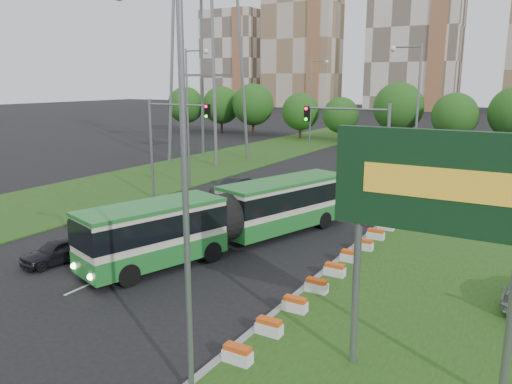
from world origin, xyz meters
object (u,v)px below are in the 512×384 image
Objects in this scene: traffic_mast_median at (362,145)px; articulated_bus at (228,216)px; billboard at (436,194)px; pedestrian at (92,249)px; traffic_mast_left at (167,134)px; car_left_near at (58,251)px; shopping_trolley at (108,279)px; car_left_far at (234,187)px.

traffic_mast_median is 0.45× the size of articulated_bus.
billboard is 4.40× the size of pedestrian.
car_left_near is at bearing -74.51° from traffic_mast_left.
billboard and traffic_mast_left have the same top height.
car_left_near is at bearing 175.26° from billboard.
traffic_mast_median is 19.01m from car_left_near.
billboard is 19.76m from car_left_near.
pedestrian is 3.39× the size of shopping_trolley.
articulated_bus is (-5.23, -7.60, -3.57)m from traffic_mast_median.
shopping_trolley is at bearing -93.63° from pedestrian.
articulated_bus is at bearing -33.60° from traffic_mast_left.
traffic_mast_median is (-7.47, 16.00, -0.81)m from billboard.
billboard is 17.94m from pedestrian.
pedestrian is at bearing -106.86° from articulated_bus.
shopping_trolley is (4.88, -18.61, -0.47)m from car_left_far.
traffic_mast_median is at bearing -9.94° from pedestrian.
billboard is 2.10× the size of car_left_near.
car_left_near is 0.85× the size of car_left_far.
billboard is 1.00× the size of traffic_mast_median.
articulated_bus is at bearing -51.93° from car_left_far.
billboard reaches higher than pedestrian.
shopping_trolley is at bearing 176.79° from billboard.
billboard is 15.70m from shopping_trolley.
traffic_mast_left is (-22.63, 15.00, -0.81)m from billboard.
traffic_mast_left is 1.79× the size of car_left_far.
billboard is 15.85m from articulated_bus.
traffic_mast_left is at bearing 117.71° from car_left_near.
traffic_mast_median is at bearing 3.77° from traffic_mast_left.
traffic_mast_median is at bearing 63.84° from car_left_near.
pedestrian is (-9.54, -13.85, -4.44)m from traffic_mast_median.
traffic_mast_median is 15.19m from traffic_mast_left.
car_left_far is at bearing 139.06° from articulated_bus.
car_left_near is (-6.20, -6.84, -1.13)m from articulated_bus.
pedestrian is (2.40, -17.27, 0.17)m from car_left_far.
billboard is at bearing -15.79° from articulated_bus.
traffic_mast_median is at bearing 73.16° from articulated_bus.
billboard reaches higher than articulated_bus.
shopping_trolley is at bearing -60.28° from traffic_mast_left.
shopping_trolley is (2.49, -1.34, -0.64)m from pedestrian.
billboard is at bearing -64.97° from traffic_mast_median.
traffic_mast_median is 14.94× the size of shopping_trolley.
traffic_mast_median reaches higher than shopping_trolley.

